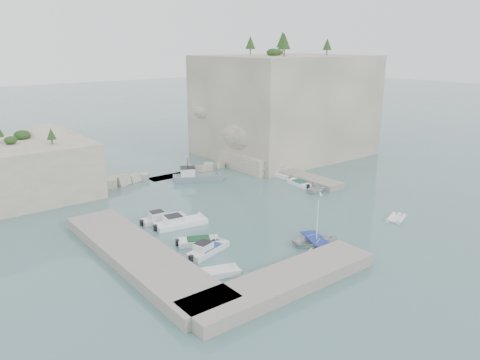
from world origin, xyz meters
TOP-DOWN VIEW (x-y plane):
  - ground at (0.00, 0.00)m, footprint 400.00×400.00m
  - cliff_east at (23.00, 23.00)m, footprint 26.00×22.00m
  - cliff_terrace at (13.00, 18.00)m, footprint 8.00×10.00m
  - outcrop_west at (-20.00, 25.00)m, footprint 16.00×14.00m
  - quay_west at (-17.00, -1.00)m, footprint 5.00×24.00m
  - quay_south at (-10.00, -12.50)m, footprint 18.00×4.00m
  - ledge_east at (13.50, 10.00)m, footprint 3.00×16.00m
  - breakwater at (-1.00, 22.00)m, footprint 28.00×3.00m
  - motorboat_a at (-10.40, 6.46)m, footprint 5.46×2.17m
  - motorboat_b at (-9.53, 4.17)m, footprint 6.37×2.85m
  - motorboat_c at (-10.68, -1.08)m, footprint 4.63×3.36m
  - motorboat_d at (-11.03, -3.30)m, footprint 5.39×2.96m
  - motorboat_e at (-12.89, -7.55)m, footprint 4.19×2.77m
  - rowboat at (-1.50, -8.18)m, footprint 5.57×4.77m
  - inflatable_dinghy at (10.35, -9.14)m, footprint 3.36×2.44m
  - tender_east_a at (10.38, 3.07)m, footprint 3.62×3.36m
  - tender_east_b at (11.15, 6.93)m, footprint 1.87×4.22m
  - tender_east_c at (11.87, 11.80)m, footprint 2.30×4.48m
  - tender_east_d at (11.36, 13.09)m, footprint 4.91×3.21m
  - work_boat at (1.27, 17.53)m, footprint 7.86×5.55m
  - rowboat_mast at (-1.50, -8.18)m, footprint 0.10×0.10m
  - vegetation at (17.83, 24.40)m, footprint 53.48×13.88m

SIDE VIEW (x-z plane):
  - ground at x=0.00m, z-range 0.00..0.00m
  - motorboat_a at x=-10.40m, z-range -0.70..0.70m
  - motorboat_b at x=-9.53m, z-range -0.70..0.70m
  - motorboat_c at x=-10.68m, z-range -0.35..0.35m
  - motorboat_d at x=-11.03m, z-range -0.70..0.70m
  - motorboat_e at x=-12.89m, z-range -0.35..0.35m
  - rowboat at x=-1.50m, z-range -0.49..0.49m
  - inflatable_dinghy at x=10.35m, z-range -0.22..0.22m
  - tender_east_a at x=10.38m, z-range -0.78..0.78m
  - tender_east_b at x=11.15m, z-range -0.35..0.35m
  - tender_east_c at x=11.87m, z-range -0.35..0.35m
  - tender_east_d at x=11.36m, z-range -0.89..0.89m
  - work_boat at x=1.27m, z-range -1.10..1.10m
  - ledge_east at x=13.50m, z-range 0.00..0.80m
  - quay_west at x=-17.00m, z-range 0.00..1.10m
  - quay_south at x=-10.00m, z-range 0.00..1.10m
  - breakwater at x=-1.00m, z-range 0.00..1.40m
  - cliff_terrace at x=13.00m, z-range 0.00..2.50m
  - rowboat_mast at x=-1.50m, z-range 0.49..4.69m
  - outcrop_west at x=-20.00m, z-range 0.00..7.00m
  - cliff_east at x=23.00m, z-range 0.00..17.00m
  - vegetation at x=17.83m, z-range 11.23..24.63m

